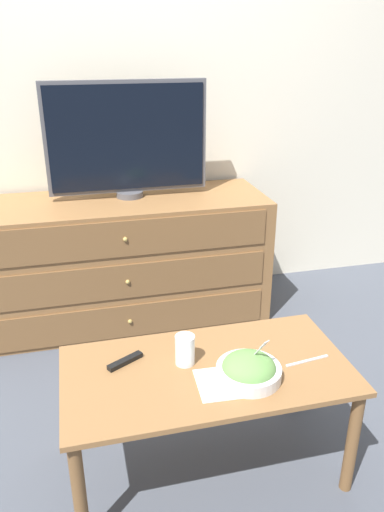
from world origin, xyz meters
The scene contains 10 objects.
ground_plane centered at (0.00, 0.00, 0.00)m, with size 12.00×12.00×0.00m, color #474C56.
wall_back centered at (0.00, 0.03, 1.30)m, with size 12.00×0.05×2.60m.
dresser centered at (-0.03, -0.31, 0.36)m, with size 1.65×0.58×0.72m.
tv centered at (0.04, -0.26, 1.04)m, with size 0.87×0.15×0.62m.
coffee_table centered at (0.14, -1.55, 0.39)m, with size 1.03×0.53×0.46m.
takeout_bowl centered at (0.26, -1.63, 0.49)m, with size 0.23×0.23×0.16m.
drink_cup centered at (0.07, -1.50, 0.51)m, with size 0.07×0.07×0.11m.
napkin centered at (0.17, -1.64, 0.46)m, with size 0.19×0.19×0.00m.
knife centered at (0.50, -1.59, 0.46)m, with size 0.18×0.03×0.01m.
remote_control centered at (-0.14, -1.45, 0.47)m, with size 0.14×0.09×0.02m.
Camera 1 is at (-0.26, -2.96, 1.54)m, focal length 35.00 mm.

